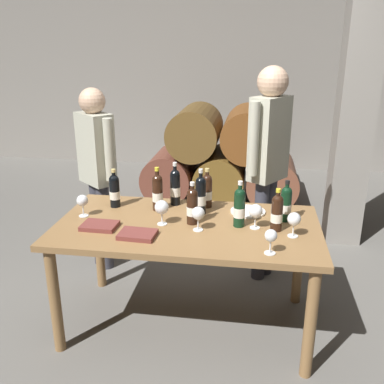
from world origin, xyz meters
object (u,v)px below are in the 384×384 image
object	(u,v)px
wine_bottle_3	(286,203)
leather_ledger	(100,226)
sommelier_presenting	(268,156)
wine_glass_1	(271,237)
wine_bottle_0	(277,212)
wine_bottle_4	(201,195)
taster_seated_left	(97,165)
dining_table	(187,237)
wine_bottle_7	(192,206)
wine_glass_2	(198,214)
wine_bottle_5	(207,190)
wine_glass_0	(294,220)
serving_plate	(248,212)
tasting_notebook	(138,234)
wine_bottle_1	(175,187)
wine_bottle_8	(115,190)
wine_bottle_2	(158,192)
wine_glass_5	(256,212)
wine_bottle_6	(239,207)
wine_glass_4	(162,208)
wine_glass_3	(82,201)

from	to	relation	value
wine_bottle_3	leather_ledger	size ratio (longest dim) A/B	1.26
wine_bottle_3	sommelier_presenting	world-z (taller)	sommelier_presenting
wine_glass_1	sommelier_presenting	xyz separation A→B (m)	(-0.01, 1.09, 0.18)
wine_glass_1	leather_ledger	bearing A→B (deg)	169.61
wine_bottle_0	wine_bottle_4	size ratio (longest dim) A/B	0.86
wine_bottle_0	taster_seated_left	distance (m)	1.61
dining_table	wine_bottle_7	bearing A→B (deg)	27.05
wine_glass_2	wine_bottle_0	bearing A→B (deg)	8.67
dining_table	sommelier_presenting	size ratio (longest dim) A/B	0.99
wine_bottle_5	wine_glass_0	xyz separation A→B (m)	(0.57, -0.41, -0.01)
wine_glass_0	sommelier_presenting	xyz separation A→B (m)	(-0.15, 0.84, 0.17)
taster_seated_left	wine_bottle_7	bearing A→B (deg)	-38.14
serving_plate	tasting_notebook	bearing A→B (deg)	-143.02
wine_bottle_1	wine_glass_2	xyz separation A→B (m)	(0.22, -0.42, -0.02)
wine_bottle_5	wine_bottle_7	xyz separation A→B (m)	(-0.06, -0.31, -0.00)
leather_ledger	wine_bottle_8	bearing A→B (deg)	94.42
tasting_notebook	wine_glass_1	bearing A→B (deg)	-4.34
wine_bottle_7	wine_bottle_0	bearing A→B (deg)	-2.89
wine_bottle_5	wine_bottle_8	xyz separation A→B (m)	(-0.65, -0.09, -0.00)
wine_glass_2	taster_seated_left	size ratio (longest dim) A/B	0.10
wine_bottle_2	wine_bottle_7	distance (m)	0.34
wine_glass_2	leather_ledger	distance (m)	0.63
wine_glass_5	leather_ledger	size ratio (longest dim) A/B	0.73
wine_bottle_6	sommelier_presenting	bearing A→B (deg)	75.89
wine_bottle_0	wine_glass_2	bearing A→B (deg)	-171.33
tasting_notebook	serving_plate	xyz separation A→B (m)	(0.65, 0.49, -0.01)
wine_bottle_3	wine_bottle_8	xyz separation A→B (m)	(-1.19, 0.08, 0.00)
wine_glass_4	serving_plate	distance (m)	0.62
wine_glass_4	wine_bottle_3	bearing A→B (deg)	12.97
wine_bottle_5	serving_plate	world-z (taller)	wine_bottle_5
sommelier_presenting	wine_glass_4	bearing A→B (deg)	-130.88
wine_bottle_2	wine_bottle_8	world-z (taller)	wine_bottle_2
wine_bottle_6	wine_glass_5	xyz separation A→B (m)	(0.10, -0.02, -0.02)
wine_bottle_3	wine_glass_4	world-z (taller)	wine_bottle_3
wine_bottle_2	wine_glass_5	size ratio (longest dim) A/B	1.92
wine_bottle_3	wine_bottle_7	distance (m)	0.61
wine_bottle_8	sommelier_presenting	bearing A→B (deg)	25.72
wine_bottle_6	wine_glass_2	distance (m)	0.27
wine_bottle_3	wine_glass_3	world-z (taller)	wine_bottle_3
wine_glass_0	serving_plate	bearing A→B (deg)	128.81
wine_bottle_8	wine_glass_2	size ratio (longest dim) A/B	1.78
wine_bottle_7	taster_seated_left	bearing A→B (deg)	141.86
wine_bottle_7	tasting_notebook	distance (m)	0.40
wine_bottle_6	taster_seated_left	distance (m)	1.39
wine_bottle_1	leather_ledger	size ratio (longest dim) A/B	1.43
wine_bottle_6	wine_bottle_7	size ratio (longest dim) A/B	1.07
wine_glass_0	serving_plate	xyz separation A→B (m)	(-0.28, 0.35, -0.10)
leather_ledger	wine_glass_3	bearing A→B (deg)	137.60
wine_bottle_8	sommelier_presenting	size ratio (longest dim) A/B	0.16
sommelier_presenting	wine_glass_5	bearing A→B (deg)	-96.15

